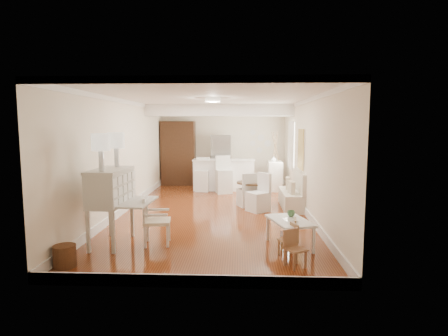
# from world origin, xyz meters

# --- Properties ---
(room) EXTENTS (9.00, 9.04, 2.82)m
(room) POSITION_xyz_m (0.04, 0.32, 1.98)
(room) COLOR brown
(room) RESTS_ON ground
(secretary_bureau) EXTENTS (1.14, 1.16, 1.40)m
(secretary_bureau) POSITION_xyz_m (-1.70, -2.72, 0.70)
(secretary_bureau) COLOR beige
(secretary_bureau) RESTS_ON ground
(gustavian_armchair) EXTENTS (0.57, 0.57, 0.89)m
(gustavian_armchair) POSITION_xyz_m (-0.87, -2.68, 0.44)
(gustavian_armchair) COLOR white
(gustavian_armchair) RESTS_ON ground
(wicker_basket) EXTENTS (0.38, 0.38, 0.34)m
(wicker_basket) POSITION_xyz_m (-2.05, -3.84, 0.17)
(wicker_basket) COLOR #54301A
(wicker_basket) RESTS_ON ground
(kids_table) EXTENTS (0.84, 1.11, 0.49)m
(kids_table) POSITION_xyz_m (1.53, -2.71, 0.25)
(kids_table) COLOR white
(kids_table) RESTS_ON ground
(kids_chair_a) EXTENTS (0.35, 0.35, 0.56)m
(kids_chair_a) POSITION_xyz_m (1.44, -3.22, 0.28)
(kids_chair_a) COLOR #A6784B
(kids_chair_a) RESTS_ON ground
(kids_chair_b) EXTENTS (0.30, 0.30, 0.56)m
(kids_chair_b) POSITION_xyz_m (1.49, -2.86, 0.28)
(kids_chair_b) COLOR #AC844E
(kids_chair_b) RESTS_ON ground
(kids_chair_c) EXTENTS (0.39, 0.39, 0.58)m
(kids_chair_c) POSITION_xyz_m (1.50, -3.69, 0.29)
(kids_chair_c) COLOR #966544
(kids_chair_c) RESTS_ON ground
(banquette) EXTENTS (0.52, 1.60, 0.98)m
(banquette) POSITION_xyz_m (1.99, 0.50, 0.49)
(banquette) COLOR silver
(banquette) RESTS_ON ground
(dining_table) EXTENTS (1.17, 1.17, 0.64)m
(dining_table) POSITION_xyz_m (1.02, 0.75, 0.32)
(dining_table) COLOR #3F2814
(dining_table) RESTS_ON ground
(slip_chair_near) EXTENTS (0.66, 0.65, 0.97)m
(slip_chair_near) POSITION_xyz_m (1.10, 0.04, 0.48)
(slip_chair_near) COLOR white
(slip_chair_near) RESTS_ON ground
(slip_chair_far) EXTENTS (0.58, 0.59, 0.91)m
(slip_chair_far) POSITION_xyz_m (0.83, 0.62, 0.46)
(slip_chair_far) COLOR silver
(slip_chair_far) RESTS_ON ground
(breakfast_counter) EXTENTS (2.05, 0.65, 1.03)m
(breakfast_counter) POSITION_xyz_m (0.10, 3.10, 0.52)
(breakfast_counter) COLOR white
(breakfast_counter) RESTS_ON ground
(bar_stool_left) EXTENTS (0.47, 0.47, 1.10)m
(bar_stool_left) POSITION_xyz_m (-0.60, 2.85, 0.55)
(bar_stool_left) COLOR white
(bar_stool_left) RESTS_ON ground
(bar_stool_right) EXTENTS (0.58, 0.58, 1.19)m
(bar_stool_right) POSITION_xyz_m (0.13, 2.53, 0.59)
(bar_stool_right) COLOR silver
(bar_stool_right) RESTS_ON ground
(pantry_cabinet) EXTENTS (1.20, 0.60, 2.30)m
(pantry_cabinet) POSITION_xyz_m (-1.60, 4.18, 1.15)
(pantry_cabinet) COLOR #381E11
(pantry_cabinet) RESTS_ON ground
(fridge) EXTENTS (0.75, 0.65, 1.80)m
(fridge) POSITION_xyz_m (0.30, 4.15, 0.90)
(fridge) COLOR silver
(fridge) RESTS_ON ground
(sideboard) EXTENTS (0.47, 1.01, 0.95)m
(sideboard) POSITION_xyz_m (1.81, 3.23, 0.48)
(sideboard) COLOR white
(sideboard) RESTS_ON ground
(pencil_cup) EXTENTS (0.16, 0.16, 0.11)m
(pencil_cup) POSITION_xyz_m (1.59, -2.48, 0.55)
(pencil_cup) COLOR #508955
(pencil_cup) RESTS_ON kids_table
(branch_vase) EXTENTS (0.18, 0.18, 0.18)m
(branch_vase) POSITION_xyz_m (1.76, 3.20, 1.04)
(branch_vase) COLOR white
(branch_vase) RESTS_ON sideboard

